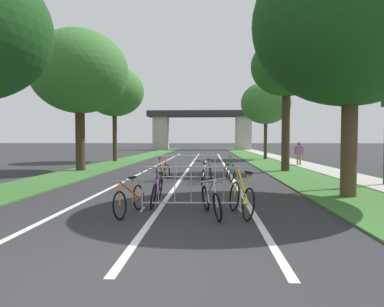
{
  "coord_description": "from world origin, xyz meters",
  "views": [
    {
      "loc": [
        1.21,
        -3.9,
        1.69
      ],
      "look_at": [
        0.18,
        15.99,
        0.85
      ],
      "focal_mm": 31.25,
      "sensor_mm": 36.0,
      "label": 1
    }
  ],
  "objects_px": {
    "bicycle_yellow_5": "(241,198)",
    "pedestrian_pushing_bike": "(299,151)",
    "bicycle_green_2": "(229,171)",
    "bicycle_teal_7": "(210,172)",
    "bicycle_orange_3": "(130,199)",
    "tree_right_pine_near": "(266,103)",
    "bicycle_silver_0": "(211,201)",
    "bicycle_red_4": "(163,171)",
    "tree_right_pine_far": "(351,22)",
    "crowd_barrier_nearest": "(191,189)",
    "bicycle_white_1": "(204,174)",
    "crowd_barrier_second": "(186,168)",
    "tree_left_maple_mid": "(79,72)",
    "tree_right_cypress_far": "(286,67)",
    "tree_left_oak_near": "(114,91)",
    "bicycle_purple_6": "(157,191)"
  },
  "relations": [
    {
      "from": "bicycle_yellow_5",
      "to": "pedestrian_pushing_bike",
      "type": "bearing_deg",
      "value": 58.33
    },
    {
      "from": "bicycle_green_2",
      "to": "bicycle_teal_7",
      "type": "height_order",
      "value": "bicycle_green_2"
    },
    {
      "from": "bicycle_orange_3",
      "to": "pedestrian_pushing_bike",
      "type": "xyz_separation_m",
      "value": [
        7.51,
        14.26,
        0.57
      ]
    },
    {
      "from": "tree_right_pine_near",
      "to": "bicycle_silver_0",
      "type": "distance_m",
      "value": 21.93
    },
    {
      "from": "bicycle_green_2",
      "to": "bicycle_red_4",
      "type": "xyz_separation_m",
      "value": [
        -2.73,
        -0.09,
        -0.01
      ]
    },
    {
      "from": "tree_right_pine_far",
      "to": "crowd_barrier_nearest",
      "type": "xyz_separation_m",
      "value": [
        -4.44,
        -1.94,
        -4.49
      ]
    },
    {
      "from": "bicycle_teal_7",
      "to": "bicycle_white_1",
      "type": "bearing_deg",
      "value": -105.03
    },
    {
      "from": "tree_right_pine_near",
      "to": "crowd_barrier_nearest",
      "type": "xyz_separation_m",
      "value": [
        -5.14,
        -20.41,
        -4.2
      ]
    },
    {
      "from": "bicycle_teal_7",
      "to": "bicycle_orange_3",
      "type": "bearing_deg",
      "value": -105.36
    },
    {
      "from": "tree_right_pine_far",
      "to": "bicycle_yellow_5",
      "type": "relative_size",
      "value": 4.4
    },
    {
      "from": "bicycle_green_2",
      "to": "bicycle_teal_7",
      "type": "relative_size",
      "value": 1.06
    },
    {
      "from": "crowd_barrier_nearest",
      "to": "bicycle_orange_3",
      "type": "relative_size",
      "value": 1.52
    },
    {
      "from": "bicycle_silver_0",
      "to": "bicycle_green_2",
      "type": "bearing_deg",
      "value": -110.44
    },
    {
      "from": "crowd_barrier_nearest",
      "to": "crowd_barrier_second",
      "type": "xyz_separation_m",
      "value": [
        -0.5,
        5.51,
        0.0
      ]
    },
    {
      "from": "bicycle_yellow_5",
      "to": "bicycle_red_4",
      "type": "bearing_deg",
      "value": 100.13
    },
    {
      "from": "tree_left_maple_mid",
      "to": "tree_right_pine_far",
      "type": "xyz_separation_m",
      "value": [
        10.87,
        -7.61,
        -0.23
      ]
    },
    {
      "from": "tree_right_cypress_far",
      "to": "bicycle_teal_7",
      "type": "xyz_separation_m",
      "value": [
        -3.92,
        -3.86,
        -5.06
      ]
    },
    {
      "from": "tree_left_maple_mid",
      "to": "bicycle_orange_3",
      "type": "bearing_deg",
      "value": -63.27
    },
    {
      "from": "tree_left_oak_near",
      "to": "bicycle_teal_7",
      "type": "bearing_deg",
      "value": -57.35
    },
    {
      "from": "crowd_barrier_nearest",
      "to": "bicycle_silver_0",
      "type": "height_order",
      "value": "crowd_barrier_nearest"
    },
    {
      "from": "tree_left_maple_mid",
      "to": "bicycle_white_1",
      "type": "distance_m",
      "value": 9.45
    },
    {
      "from": "crowd_barrier_second",
      "to": "pedestrian_pushing_bike",
      "type": "xyz_separation_m",
      "value": [
        6.65,
        8.23,
        0.4
      ]
    },
    {
      "from": "tree_left_oak_near",
      "to": "bicycle_white_1",
      "type": "distance_m",
      "value": 14.9
    },
    {
      "from": "tree_left_oak_near",
      "to": "tree_right_pine_near",
      "type": "xyz_separation_m",
      "value": [
        11.88,
        3.26,
        -0.59
      ]
    },
    {
      "from": "tree_right_cypress_far",
      "to": "tree_right_pine_near",
      "type": "relative_size",
      "value": 1.08
    },
    {
      "from": "bicycle_silver_0",
      "to": "bicycle_white_1",
      "type": "xyz_separation_m",
      "value": [
        -0.24,
        5.52,
        0.0
      ]
    },
    {
      "from": "bicycle_green_2",
      "to": "bicycle_red_4",
      "type": "bearing_deg",
      "value": -8.64
    },
    {
      "from": "tree_right_pine_near",
      "to": "bicycle_silver_0",
      "type": "height_order",
      "value": "tree_right_pine_near"
    },
    {
      "from": "tree_left_maple_mid",
      "to": "crowd_barrier_nearest",
      "type": "xyz_separation_m",
      "value": [
        6.43,
        -9.56,
        -4.72
      ]
    },
    {
      "from": "tree_right_pine_near",
      "to": "bicycle_yellow_5",
      "type": "relative_size",
      "value": 3.87
    },
    {
      "from": "tree_right_pine_far",
      "to": "bicycle_silver_0",
      "type": "distance_m",
      "value": 6.62
    },
    {
      "from": "tree_right_pine_near",
      "to": "bicycle_yellow_5",
      "type": "distance_m",
      "value": 21.72
    },
    {
      "from": "bicycle_green_2",
      "to": "bicycle_purple_6",
      "type": "xyz_separation_m",
      "value": [
        -2.16,
        -5.37,
        -0.02
      ]
    },
    {
      "from": "bicycle_orange_3",
      "to": "tree_left_oak_near",
      "type": "bearing_deg",
      "value": -61.93
    },
    {
      "from": "crowd_barrier_nearest",
      "to": "bicycle_orange_3",
      "type": "height_order",
      "value": "crowd_barrier_nearest"
    },
    {
      "from": "bicycle_green_2",
      "to": "crowd_barrier_second",
      "type": "bearing_deg",
      "value": 3.86
    },
    {
      "from": "tree_left_maple_mid",
      "to": "crowd_barrier_nearest",
      "type": "bearing_deg",
      "value": -56.07
    },
    {
      "from": "bicycle_silver_0",
      "to": "tree_left_maple_mid",
      "type": "bearing_deg",
      "value": -69.27
    },
    {
      "from": "bicycle_white_1",
      "to": "tree_right_pine_near",
      "type": "bearing_deg",
      "value": 75.78
    },
    {
      "from": "tree_right_pine_far",
      "to": "bicycle_white_1",
      "type": "xyz_separation_m",
      "value": [
        -4.23,
        3.01,
        -4.66
      ]
    },
    {
      "from": "crowd_barrier_second",
      "to": "bicycle_yellow_5",
      "type": "xyz_separation_m",
      "value": [
        1.64,
        -6.0,
        -0.13
      ]
    },
    {
      "from": "bicycle_purple_6",
      "to": "bicycle_teal_7",
      "type": "distance_m",
      "value": 5.48
    },
    {
      "from": "tree_left_maple_mid",
      "to": "crowd_barrier_second",
      "type": "height_order",
      "value": "tree_left_maple_mid"
    },
    {
      "from": "bicycle_green_2",
      "to": "tree_right_pine_near",
      "type": "bearing_deg",
      "value": -115.6
    },
    {
      "from": "tree_right_pine_near",
      "to": "crowd_barrier_nearest",
      "type": "relative_size",
      "value": 2.7
    },
    {
      "from": "tree_right_pine_near",
      "to": "crowd_barrier_nearest",
      "type": "distance_m",
      "value": 21.46
    },
    {
      "from": "tree_left_maple_mid",
      "to": "pedestrian_pushing_bike",
      "type": "distance_m",
      "value": 13.94
    },
    {
      "from": "tree_right_pine_near",
      "to": "crowd_barrier_nearest",
      "type": "bearing_deg",
      "value": -104.13
    },
    {
      "from": "tree_right_pine_near",
      "to": "bicycle_purple_6",
      "type": "distance_m",
      "value": 21.18
    },
    {
      "from": "bicycle_white_1",
      "to": "bicycle_yellow_5",
      "type": "bearing_deg",
      "value": -76.99
    }
  ]
}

